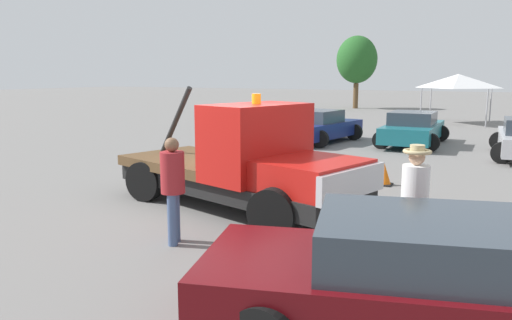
# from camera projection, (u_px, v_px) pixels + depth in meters

# --- Properties ---
(ground_plane) EXTENTS (160.00, 160.00, 0.00)m
(ground_plane) POSITION_uv_depth(u_px,v_px,m) (235.00, 207.00, 10.57)
(ground_plane) COLOR slate
(tow_truck) EXTENTS (6.08, 3.49, 2.51)m
(tow_truck) POSITION_uv_depth(u_px,v_px,m) (247.00, 165.00, 10.17)
(tow_truck) COLOR black
(tow_truck) RESTS_ON ground
(foreground_car) EXTENTS (5.52, 3.28, 1.34)m
(foreground_car) POSITION_uv_depth(u_px,v_px,m) (445.00, 283.00, 5.12)
(foreground_car) COLOR #5B0A0F
(foreground_car) RESTS_ON ground
(person_near_truck) EXTENTS (0.40, 0.40, 1.80)m
(person_near_truck) POSITION_uv_depth(u_px,v_px,m) (415.00, 196.00, 7.12)
(person_near_truck) COLOR #847051
(person_near_truck) RESTS_ON ground
(person_at_hood) EXTENTS (0.39, 0.39, 1.77)m
(person_at_hood) POSITION_uv_depth(u_px,v_px,m) (173.00, 183.00, 8.13)
(person_at_hood) COLOR #475B84
(person_at_hood) RESTS_ON ground
(parked_car_navy) EXTENTS (2.96, 4.55, 1.34)m
(parked_car_navy) POSITION_uv_depth(u_px,v_px,m) (318.00, 127.00, 20.58)
(parked_car_navy) COLOR navy
(parked_car_navy) RESTS_ON ground
(parked_car_teal) EXTENTS (2.50, 4.75, 1.34)m
(parked_car_teal) POSITION_uv_depth(u_px,v_px,m) (413.00, 129.00, 19.70)
(parked_car_teal) COLOR #196670
(parked_car_teal) RESTS_ON ground
(canopy_tent_white) EXTENTS (3.43, 3.43, 2.80)m
(canopy_tent_white) POSITION_uv_depth(u_px,v_px,m) (458.00, 81.00, 28.27)
(canopy_tent_white) COLOR #9E9EA3
(canopy_tent_white) RESTS_ON ground
(tree_left) EXTENTS (3.30, 3.30, 5.89)m
(tree_left) POSITION_uv_depth(u_px,v_px,m) (357.00, 60.00, 40.72)
(tree_left) COLOR brown
(tree_left) RESTS_ON ground
(traffic_cone) EXTENTS (0.40, 0.40, 0.55)m
(traffic_cone) POSITION_uv_depth(u_px,v_px,m) (384.00, 175.00, 12.62)
(traffic_cone) COLOR black
(traffic_cone) RESTS_ON ground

